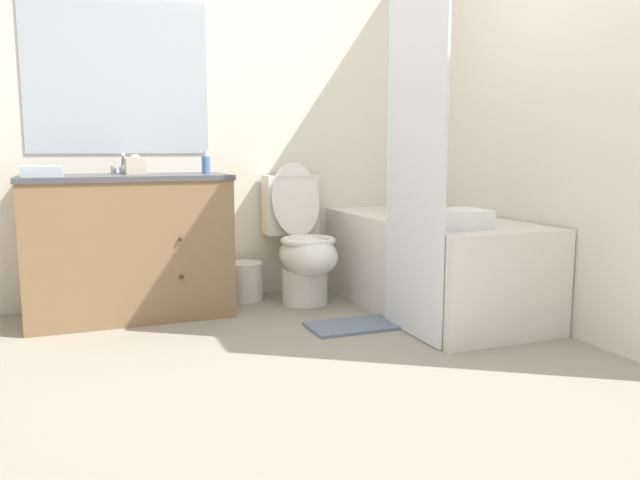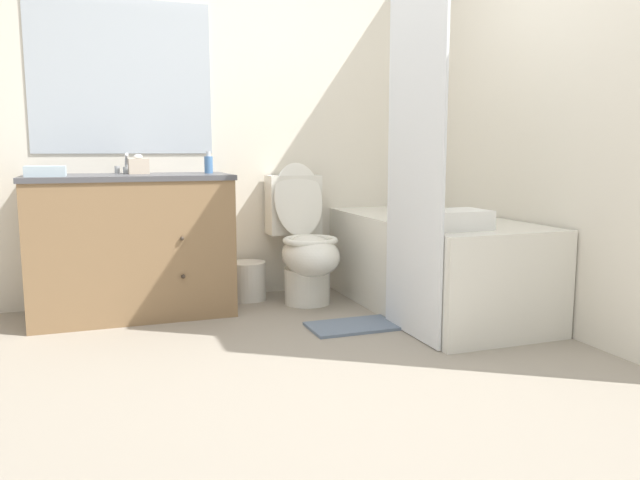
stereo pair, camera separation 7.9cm
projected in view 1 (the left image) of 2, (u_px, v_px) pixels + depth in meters
ground_plane at (357, 388)px, 2.58m from camera, size 14.00×14.00×0.00m
wall_back at (240, 108)px, 4.11m from camera, size 8.00×0.06×2.50m
wall_right at (503, 104)px, 3.74m from camera, size 0.05×2.83×2.50m
vanity_cabinet at (129, 244)px, 3.67m from camera, size 1.16×0.60×0.84m
sink_faucet at (123, 168)px, 3.79m from camera, size 0.14×0.12×0.12m
toilet at (302, 245)px, 4.00m from camera, size 0.35×0.70×0.90m
bathtub at (430, 263)px, 3.84m from camera, size 0.74×1.59×0.57m
shower_curtain at (415, 144)px, 3.18m from camera, size 0.01×0.58×2.01m
wastebasket at (245, 281)px, 4.08m from camera, size 0.24×0.24×0.25m
tissue_box at (135, 166)px, 3.71m from camera, size 0.12×0.14×0.12m
soap_dispenser at (206, 164)px, 3.79m from camera, size 0.05×0.05×0.13m
hand_towel_folded at (42, 171)px, 3.33m from camera, size 0.20×0.18×0.06m
bath_towel_folded at (456, 219)px, 3.25m from camera, size 0.30×0.25×0.10m
bath_mat at (352, 326)px, 3.47m from camera, size 0.49×0.29×0.02m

